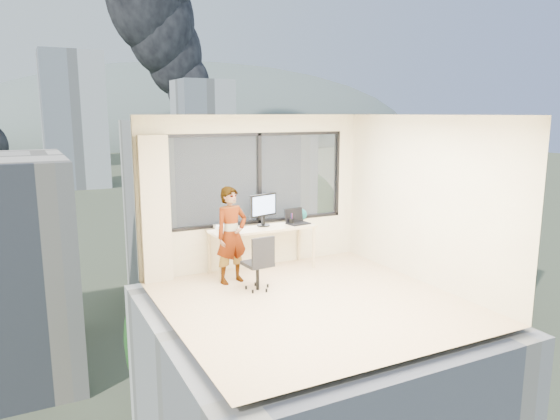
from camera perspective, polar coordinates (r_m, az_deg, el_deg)
floor at (r=7.42m, az=3.53°, el=-10.05°), size 4.00×4.00×0.01m
ceiling at (r=6.95m, az=3.78°, el=10.45°), size 4.00×4.00×0.01m
wall_front at (r=5.48m, az=14.31°, el=-3.64°), size 4.00×0.01×2.60m
wall_left at (r=6.32m, az=-12.20°, el=-1.67°), size 0.01×4.00×2.60m
wall_right at (r=8.25m, az=15.72°, el=1.03°), size 0.01×4.00×2.60m
window_wall at (r=8.82m, az=-2.64°, el=3.50°), size 3.30×0.16×1.55m
curtain at (r=8.20m, az=-13.62°, el=0.01°), size 0.45×0.14×2.30m
desk at (r=8.71m, az=-1.96°, el=-4.30°), size 1.80×0.60×0.75m
chair at (r=7.75m, az=-2.51°, el=-5.76°), size 0.48×0.48×0.86m
person at (r=8.05m, az=-5.39°, el=-2.78°), size 0.62×0.48×1.52m
monitor at (r=8.65m, az=-1.86°, el=0.03°), size 0.56×0.27×0.55m
game_console at (r=8.54m, az=-6.23°, el=-1.84°), size 0.31×0.27×0.07m
laptop at (r=8.83m, az=2.04°, el=-0.80°), size 0.42×0.44×0.24m
cellphone at (r=8.33m, az=-4.80°, el=-2.32°), size 0.13×0.08×0.01m
pen_cup at (r=8.83m, az=1.30°, el=-1.28°), size 0.08×0.08×0.09m
handbag at (r=9.09m, az=2.19°, el=-0.54°), size 0.31×0.20×0.22m
exterior_ground at (r=127.13m, az=-24.97°, el=2.15°), size 400.00×400.00×0.04m
near_bldg_b at (r=47.43m, az=-7.22°, el=0.10°), size 14.00×13.00×16.00m
near_bldg_c at (r=49.13m, az=17.34°, el=-3.52°), size 12.00×10.00×10.00m
far_tower_b at (r=126.52m, az=-21.85°, el=9.17°), size 13.00×13.00×30.00m
far_tower_c at (r=153.88m, az=-8.51°, el=9.20°), size 15.00×15.00×26.00m
hill_b at (r=342.43m, az=-9.24°, el=7.74°), size 300.00×220.00×96.00m
tree_b at (r=27.91m, az=-8.74°, el=-15.22°), size 7.60×7.60×9.00m
tree_c at (r=53.86m, az=2.20°, el=-1.81°), size 8.40×8.40×10.00m
smoke_plume_b at (r=187.06m, az=-8.75°, el=18.03°), size 30.00×18.00×70.00m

